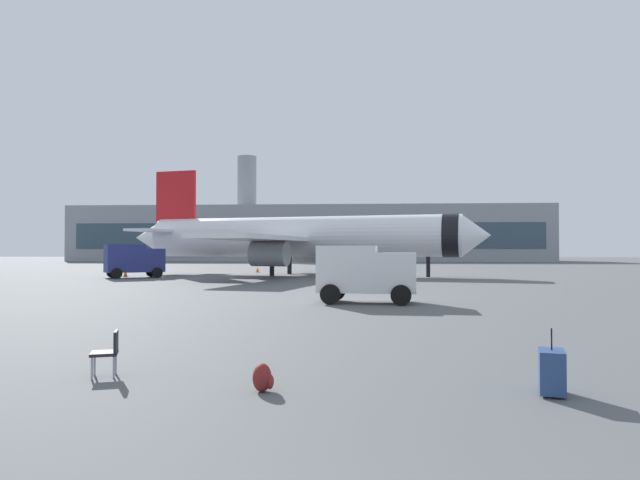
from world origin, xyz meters
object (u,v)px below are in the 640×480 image
object	(u,v)px
airplane_at_gate	(298,237)
service_truck	(134,259)
safety_cone_near	(258,270)
gate_chair	(108,350)
safety_cone_mid	(125,273)
rolling_suitcase	(552,371)
traveller_backpack	(263,378)
cargo_van	(365,271)

from	to	relation	value
airplane_at_gate	service_truck	size ratio (longest dim) A/B	6.80
safety_cone_near	gate_chair	bearing A→B (deg)	-83.21
safety_cone_mid	rolling_suitcase	size ratio (longest dim) A/B	0.62
rolling_suitcase	service_truck	bearing A→B (deg)	120.51
service_truck	airplane_at_gate	bearing A→B (deg)	22.38
traveller_backpack	gate_chair	xyz separation A→B (m)	(-3.12, 0.95, 0.27)
service_truck	gate_chair	world-z (taller)	service_truck
safety_cone_mid	gate_chair	size ratio (longest dim) A/B	0.80
service_truck	gate_chair	distance (m)	40.17
rolling_suitcase	traveller_backpack	bearing A→B (deg)	-178.86
cargo_van	safety_cone_mid	xyz separation A→B (m)	(-21.24, 24.01, -1.11)
safety_cone_near	gate_chair	world-z (taller)	gate_chair
gate_chair	rolling_suitcase	bearing A→B (deg)	-6.18
service_truck	safety_cone_near	size ratio (longest dim) A/B	8.36
gate_chair	safety_cone_near	bearing A→B (deg)	96.79
service_truck	safety_cone_near	xyz separation A→B (m)	(8.67, 12.59, -1.30)
safety_cone_near	safety_cone_mid	world-z (taller)	safety_cone_mid
cargo_van	safety_cone_mid	distance (m)	32.08
service_truck	cargo_van	size ratio (longest dim) A/B	1.15
cargo_van	safety_cone_near	size ratio (longest dim) A/B	7.29
cargo_van	gate_chair	bearing A→B (deg)	-108.51
gate_chair	traveller_backpack	bearing A→B (deg)	-17.02
airplane_at_gate	service_truck	distance (m)	15.08
airplane_at_gate	traveller_backpack	xyz separation A→B (m)	(3.92, -44.04, -3.42)
safety_cone_near	traveller_backpack	xyz separation A→B (m)	(9.07, -50.94, -0.08)
safety_cone_mid	traveller_backpack	size ratio (longest dim) A/B	1.43
safety_cone_near	traveller_backpack	world-z (taller)	safety_cone_near
traveller_backpack	airplane_at_gate	bearing A→B (deg)	95.09
traveller_backpack	service_truck	bearing A→B (deg)	114.82
safety_cone_mid	gate_chair	bearing A→B (deg)	-67.66
safety_cone_mid	gate_chair	distance (m)	42.45
cargo_van	safety_cone_mid	world-z (taller)	cargo_van
cargo_van	traveller_backpack	world-z (taller)	cargo_van
safety_cone_near	safety_cone_mid	distance (m)	14.79
safety_cone_near	cargo_van	bearing A→B (deg)	-72.34
cargo_van	traveller_backpack	xyz separation A→B (m)	(-1.99, -16.21, -1.22)
service_truck	safety_cone_near	bearing A→B (deg)	55.44
safety_cone_near	traveller_backpack	size ratio (longest dim) A/B	1.30
safety_cone_mid	rolling_suitcase	distance (m)	46.78
service_truck	traveller_backpack	bearing A→B (deg)	-65.18
cargo_van	service_truck	bearing A→B (deg)	131.69
rolling_suitcase	cargo_van	bearing A→B (deg)	99.91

